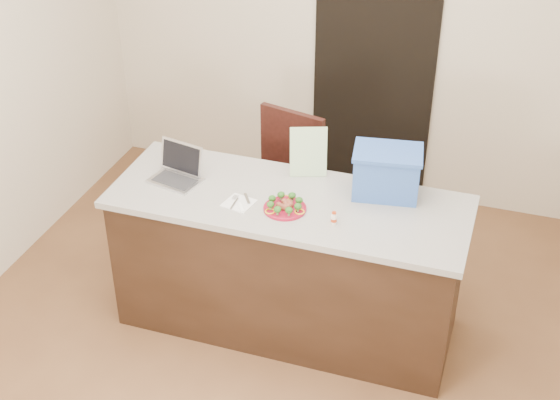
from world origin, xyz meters
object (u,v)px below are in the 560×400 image
(blue_box, at_px, (387,172))
(chair, at_px, (287,180))
(island, at_px, (288,263))
(napkin, at_px, (239,203))
(yogurt_bottle, at_px, (334,219))
(plate, at_px, (285,208))
(laptop, at_px, (178,169))

(blue_box, height_order, chair, blue_box)
(island, relative_size, chair, 1.94)
(napkin, distance_m, yogurt_bottle, 0.56)
(island, relative_size, napkin, 13.20)
(plate, height_order, napkin, plate)
(island, relative_size, blue_box, 4.89)
(island, height_order, napkin, napkin)
(laptop, relative_size, blue_box, 0.77)
(plate, distance_m, blue_box, 0.61)
(yogurt_bottle, bearing_deg, plate, 171.15)
(laptop, xyz_separation_m, blue_box, (1.20, 0.21, 0.09))
(napkin, relative_size, yogurt_bottle, 2.17)
(blue_box, bearing_deg, napkin, -162.67)
(napkin, height_order, yogurt_bottle, yogurt_bottle)
(napkin, bearing_deg, plate, 5.43)
(napkin, distance_m, laptop, 0.47)
(plate, bearing_deg, napkin, -174.57)
(laptop, distance_m, chair, 0.89)
(napkin, height_order, chair, chair)
(laptop, bearing_deg, napkin, -7.18)
(island, bearing_deg, plate, -82.49)
(napkin, relative_size, laptop, 0.48)
(plate, height_order, chair, chair)
(laptop, bearing_deg, yogurt_bottle, 2.16)
(laptop, relative_size, chair, 0.31)
(plate, height_order, laptop, laptop)
(island, distance_m, blue_box, 0.82)
(plate, distance_m, yogurt_bottle, 0.30)
(yogurt_bottle, distance_m, blue_box, 0.45)
(island, height_order, blue_box, blue_box)
(chair, bearing_deg, island, -57.27)
(laptop, bearing_deg, blue_box, 22.26)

